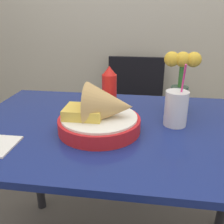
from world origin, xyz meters
name	(u,v)px	position (x,y,z in m)	size (l,w,h in m)	color
dining_table	(123,150)	(0.00, 0.00, 0.65)	(1.20, 0.76, 0.76)	navy
chair_far_window	(135,106)	(0.00, 0.84, 0.52)	(0.40, 0.40, 0.86)	black
food_basket	(103,115)	(-0.07, -0.05, 0.82)	(0.30, 0.30, 0.18)	red
ketchup_bottle	(109,88)	(-0.08, 0.17, 0.85)	(0.06, 0.06, 0.19)	red
drink_cup	(176,109)	(0.19, 0.04, 0.82)	(0.09, 0.09, 0.24)	silver
flower_vase	(181,78)	(0.22, 0.17, 0.91)	(0.15, 0.07, 0.26)	#2D4738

